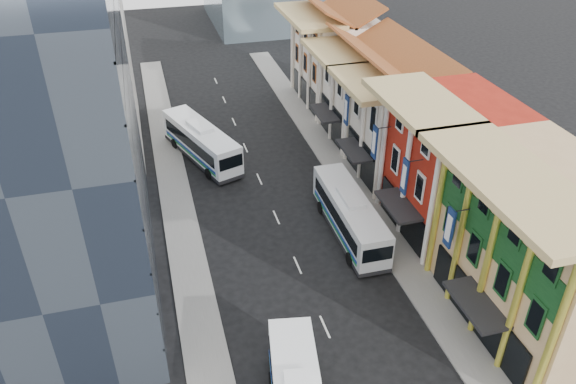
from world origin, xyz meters
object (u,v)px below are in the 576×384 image
object	(u,v)px
shophouse_tan	(543,253)
bus_left_far	(201,141)
bus_right	(350,214)
office_tower	(34,94)

from	to	relation	value
shophouse_tan	bus_left_far	world-z (taller)	shophouse_tan
bus_right	office_tower	bearing A→B (deg)	177.86
bus_left_far	office_tower	bearing A→B (deg)	-146.97
shophouse_tan	office_tower	distance (m)	35.19
bus_left_far	bus_right	world-z (taller)	bus_left_far
office_tower	bus_right	distance (m)	26.02
bus_left_far	bus_right	distance (m)	19.77
shophouse_tan	bus_left_far	xyz separation A→B (m)	(-18.94, 29.81, -3.95)
office_tower	bus_left_far	world-z (taller)	office_tower
bus_left_far	bus_right	xyz separation A→B (m)	(10.44, -16.80, -0.07)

